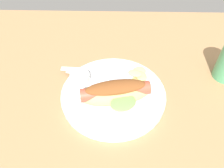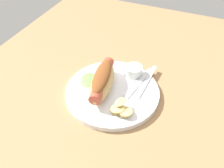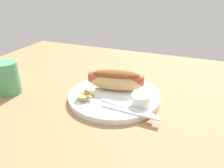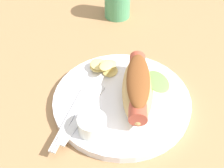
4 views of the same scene
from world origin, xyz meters
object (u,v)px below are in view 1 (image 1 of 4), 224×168
object	(u,v)px
hot_dog	(116,93)
sauce_ramekin	(80,79)
knife	(93,75)
chips_pile	(139,75)
fork	(89,70)
plate	(113,94)

from	to	relation	value
hot_dog	sauce_ramekin	xyz separation A→B (cm)	(-9.20, 6.07, -1.70)
knife	chips_pile	distance (cm)	12.28
sauce_ramekin	knife	xyz separation A→B (cm)	(3.01, 2.71, -1.28)
knife	hot_dog	bearing A→B (deg)	136.59
hot_dog	chips_pile	distance (cm)	10.31
fork	knife	size ratio (longest dim) A/B	1.01
knife	chips_pile	world-z (taller)	chips_pile
plate	fork	world-z (taller)	fork
plate	hot_dog	world-z (taller)	hot_dog
plate	sauce_ramekin	distance (cm)	9.50
plate	knife	world-z (taller)	knife
sauce_ramekin	knife	distance (cm)	4.25
hot_dog	chips_pile	size ratio (longest dim) A/B	2.51
sauce_ramekin	chips_pile	bearing A→B (deg)	7.71
sauce_ramekin	fork	xyz separation A→B (cm)	(1.85, 4.58, -1.26)
plate	chips_pile	size ratio (longest dim) A/B	3.81
hot_dog	sauce_ramekin	size ratio (longest dim) A/B	3.50
plate	knife	size ratio (longest dim) A/B	1.75
plate	chips_pile	world-z (taller)	chips_pile
plate	hot_dog	distance (cm)	4.91
plate	hot_dog	xyz separation A→B (cm)	(0.56, -2.84, 3.96)
plate	chips_pile	bearing A→B (deg)	38.81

